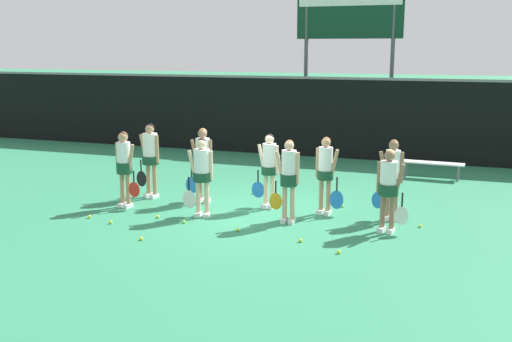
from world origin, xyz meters
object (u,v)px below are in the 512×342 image
Objects in this scene: tennis_ball_1 at (339,252)px; player_7 at (326,170)px; scoreboard at (349,32)px; tennis_ball_4 at (158,217)px; player_8 at (392,174)px; tennis_ball_9 at (420,226)px; player_3 at (389,184)px; bench_courtside at (432,164)px; player_4 at (150,154)px; tennis_ball_5 at (342,206)px; player_2 at (289,175)px; tennis_ball_0 at (238,230)px; tennis_ball_2 at (89,217)px; player_0 at (124,163)px; tennis_ball_8 at (253,193)px; player_1 at (202,171)px; tennis_ball_10 at (184,222)px; player_6 at (269,165)px; tennis_ball_6 at (111,222)px; tennis_ball_7 at (141,239)px; player_5 at (203,159)px.

player_7 is at bearing 108.31° from tennis_ball_1.
tennis_ball_4 is at bearing -101.25° from scoreboard.
player_8 is 26.39× the size of tennis_ball_9.
scoreboard reaches higher than player_3.
bench_courtside is 5.40m from player_3.
player_3 is at bearing -89.25° from player_8.
player_4 reaches higher than tennis_ball_9.
player_2 is at bearing -118.19° from tennis_ball_5.
player_2 is 2.15m from player_8.
bench_courtside reaches higher than tennis_ball_0.
tennis_ball_5 is (4.87, 2.62, -0.00)m from tennis_ball_2.
player_7 is (4.36, 0.92, -0.04)m from player_0.
player_4 is 24.75× the size of tennis_ball_8.
tennis_ball_1 is at bearing -79.64° from scoreboard.
player_7 is 24.17× the size of tennis_ball_2.
player_1 is 3.86m from player_3.
tennis_ball_10 is at bearing -100.10° from tennis_ball_8.
tennis_ball_8 is at bearing -137.88° from bench_courtside.
player_6 is (-3.26, -4.39, 0.59)m from bench_courtside.
tennis_ball_0 and tennis_ball_2 have the same top height.
tennis_ball_10 is at bearing -97.37° from scoreboard.
player_8 is at bearing 23.25° from player_2.
player_2 is 1.03× the size of player_6.
bench_courtside reaches higher than tennis_ball_5.
tennis_ball_0 is at bearing -114.90° from bench_courtside.
player_0 reaches higher than tennis_ball_1.
scoreboard reaches higher than player_6.
player_6 is at bearing 40.24° from tennis_ball_6.
tennis_ball_7 is 1.03× the size of tennis_ball_9.
player_7 is 24.34× the size of tennis_ball_0.
player_6 is 23.33× the size of tennis_ball_8.
tennis_ball_4 is 1.05× the size of tennis_ball_9.
player_5 is at bearing 175.09° from tennis_ball_9.
tennis_ball_9 is at bearing 1.34° from player_1.
player_5 is 24.13× the size of tennis_ball_8.
player_5 is 25.34× the size of tennis_ball_5.
bench_courtside is at bearing 44.44° from tennis_ball_2.
player_0 is 3.26m from tennis_ball_8.
tennis_ball_7 is at bearing -130.89° from tennis_ball_5.
tennis_ball_7 is (1.79, -0.94, -0.00)m from tennis_ball_2.
tennis_ball_4 is 0.98m from tennis_ball_6.
player_1 is (1.94, -0.13, -0.02)m from player_0.
tennis_ball_8 is (2.30, 2.09, -0.98)m from player_0.
player_3 is 24.23× the size of tennis_ball_4.
player_7 is 24.33× the size of tennis_ball_1.
player_8 is at bearing 22.49° from tennis_ball_10.
tennis_ball_5 is 1.06× the size of tennis_ball_9.
player_4 is at bearing 147.42° from tennis_ball_0.
player_6 is 1.91m from tennis_ball_5.
player_8 is at bearing 6.77° from player_6.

